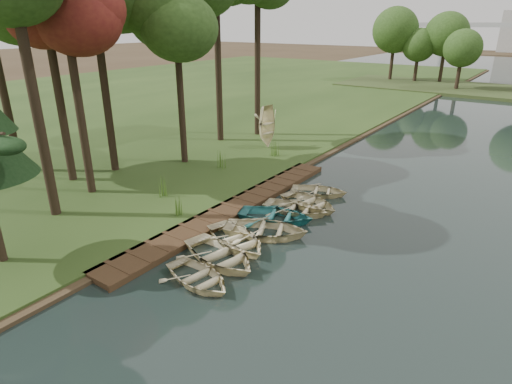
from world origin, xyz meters
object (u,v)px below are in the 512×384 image
Objects in this scene: rowboat_1 at (220,253)px; stored_rowboat at (267,143)px; boardwalk at (233,209)px; rowboat_2 at (236,238)px; rowboat_0 at (198,275)px.

stored_rowboat is (-7.14, 13.95, 0.19)m from rowboat_1.
boardwalk is at bearing 44.95° from rowboat_1.
rowboat_1 is 1.46m from rowboat_2.
rowboat_1 is (-0.30, 1.59, 0.07)m from rowboat_0.
rowboat_0 is at bearing -63.27° from boardwalk.
rowboat_1 is at bearing 21.23° from rowboat_0.
rowboat_2 is at bearing 21.46° from rowboat_0.
rowboat_2 is (-0.28, 1.43, -0.02)m from rowboat_1.
rowboat_2 is (2.31, -2.74, 0.26)m from boardwalk.
boardwalk is 5.15× the size of stored_rowboat.
rowboat_2 is at bearing -49.83° from boardwalk.
rowboat_0 is at bearing -156.22° from rowboat_1.
stored_rowboat reaches higher than boardwalk.
rowboat_1 is 1.17× the size of stored_rowboat.
stored_rowboat is (-6.86, 12.52, 0.21)m from rowboat_2.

